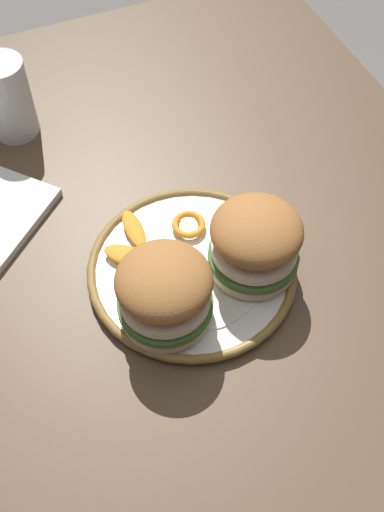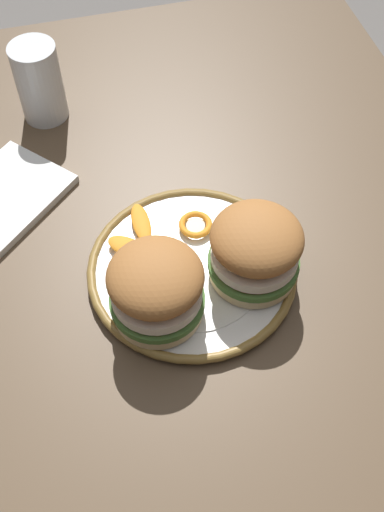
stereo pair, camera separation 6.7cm
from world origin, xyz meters
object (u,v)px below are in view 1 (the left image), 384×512
object	(u,v)px
dinner_plate	(192,269)
drinking_glass	(9,102)
sandwich_half_right	(164,292)
sandwich_half_left	(255,242)
dining_table	(145,288)

from	to	relation	value
dinner_plate	drinking_glass	distance (m)	0.39
sandwich_half_right	drinking_glass	xyz separation A→B (m)	(0.42, 0.09, -0.01)
sandwich_half_left	sandwich_half_right	world-z (taller)	same
sandwich_half_left	drinking_glass	xyz separation A→B (m)	(0.39, 0.22, -0.01)
sandwich_half_left	drinking_glass	world-z (taller)	drinking_glass
dining_table	dinner_plate	distance (m)	0.13
sandwich_half_left	drinking_glass	distance (m)	0.45
sandwich_half_right	drinking_glass	size ratio (longest dim) A/B	1.02
sandwich_half_right	sandwich_half_left	bearing A→B (deg)	-79.52
dinner_plate	sandwich_half_left	xyz separation A→B (m)	(-0.03, -0.07, 0.06)
sandwich_half_right	dining_table	bearing A→B (deg)	-3.88
drinking_glass	sandwich_half_right	bearing A→B (deg)	-167.63
dinner_plate	drinking_glass	world-z (taller)	drinking_glass
drinking_glass	dinner_plate	bearing A→B (deg)	-157.58
dining_table	sandwich_half_right	world-z (taller)	sandwich_half_right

